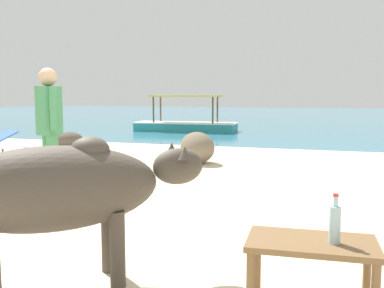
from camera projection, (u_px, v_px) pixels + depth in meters
name	position (u px, v px, depth m)	size (l,w,h in m)	color
sand_beach	(80.00, 228.00, 4.44)	(18.00, 14.00, 0.04)	beige
water_surface	(294.00, 118.00, 25.21)	(60.00, 36.00, 0.03)	teal
cow	(61.00, 189.00, 2.98)	(1.61, 1.46, 1.02)	#4C4238
low_bench_table	(311.00, 252.00, 2.67)	(0.79, 0.49, 0.44)	brown
bottle	(335.00, 224.00, 2.60)	(0.07, 0.07, 0.30)	#A3C6D1
deck_chair_far	(10.00, 147.00, 7.78)	(0.85, 0.93, 0.68)	brown
person_standing	(49.00, 124.00, 5.40)	(0.41, 0.36, 1.62)	#428956
shore_rock_large	(69.00, 140.00, 10.94)	(0.68, 0.65, 0.39)	brown
shore_rock_medium	(197.00, 148.00, 8.47)	(0.84, 0.61, 0.59)	#756651
boat_teal	(186.00, 123.00, 16.01)	(3.73, 1.35, 1.29)	teal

